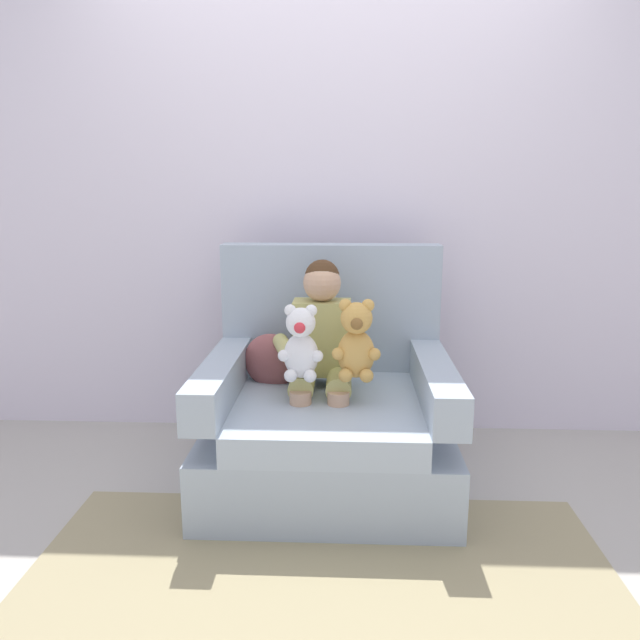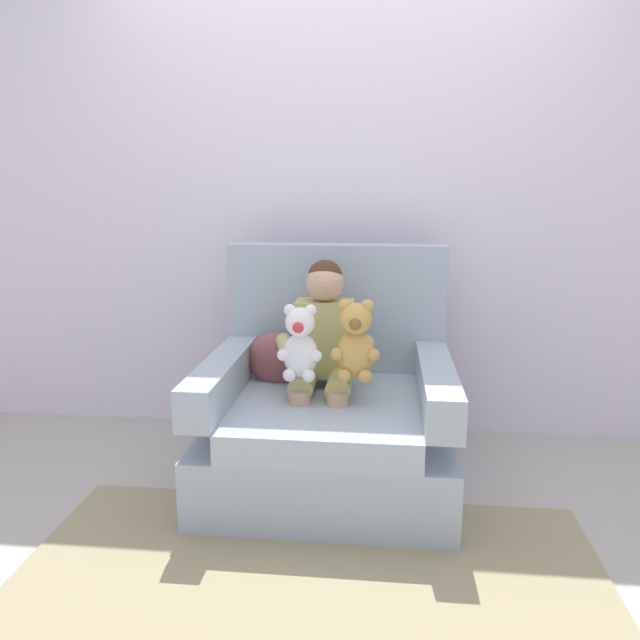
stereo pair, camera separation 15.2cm
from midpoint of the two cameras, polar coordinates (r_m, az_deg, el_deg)
ground_plane at (r=2.86m, az=-0.86°, el=-15.03°), size 8.00×8.00×0.00m
back_wall at (r=3.28m, az=-0.15°, el=12.05°), size 6.00×0.10×2.60m
floor_rug at (r=2.21m, az=-2.15°, el=-24.00°), size 2.04×1.24×0.01m
armchair at (r=2.79m, az=-0.81°, el=-8.79°), size 1.06×0.99×1.04m
seated_child at (r=2.72m, az=-1.47°, el=-2.25°), size 0.45×0.39×0.82m
plush_honey at (r=2.53m, az=1.69°, el=-2.07°), size 0.20×0.16×0.34m
plush_white at (r=2.54m, az=-3.51°, el=-2.32°), size 0.19×0.15×0.32m
throw_pillow at (r=2.87m, az=-6.09°, el=-3.83°), size 0.28×0.16×0.26m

